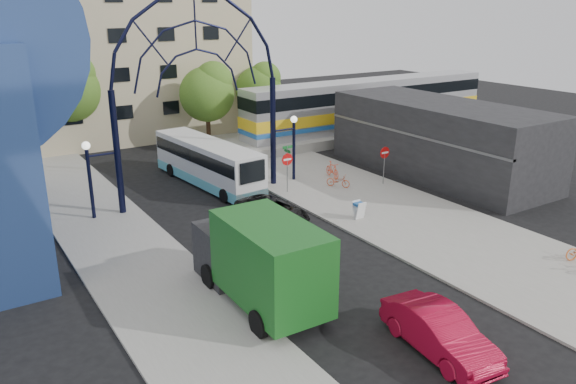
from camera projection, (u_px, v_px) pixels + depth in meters
ground at (346, 291)px, 23.25m from camera, size 120.00×120.00×0.00m
sidewalk_east at (416, 222)px, 30.53m from camera, size 8.00×56.00×0.12m
plaza_west at (145, 273)px, 24.68m from camera, size 5.00×50.00×0.12m
gateway_arch at (197, 55)px, 31.69m from camera, size 13.64×0.44×12.10m
stop_sign at (287, 163)px, 34.65m from camera, size 0.80×0.07×2.50m
do_not_enter_sign at (385, 156)px, 36.24m from camera, size 0.76×0.07×2.48m
street_name_sign at (287, 158)px, 35.29m from camera, size 0.70×0.70×2.80m
sandwich_board at (359, 208)px, 30.65m from camera, size 0.55×0.61×0.99m
commercial_block_east at (440, 139)px, 38.64m from camera, size 6.00×16.00×5.00m
apartment_block at (122, 55)px, 49.93m from camera, size 20.00×12.10×14.00m
train_platform at (369, 131)px, 50.93m from camera, size 32.00×5.00×0.80m
train_car at (370, 103)px, 50.13m from camera, size 25.10×3.05×4.20m
tree_north_a at (209, 91)px, 45.60m from camera, size 4.48×4.48×7.00m
tree_north_b at (68, 86)px, 43.44m from camera, size 5.12×5.12×8.00m
tree_north_c at (260, 87)px, 50.38m from camera, size 4.16×4.16×6.50m
city_bus at (208, 162)px, 36.69m from camera, size 3.23×10.57×2.86m
green_truck at (259, 259)px, 21.97m from camera, size 2.92×7.27×3.64m
black_suv at (272, 211)px, 30.54m from camera, size 2.97×4.90×1.27m
red_sedan at (439, 332)px, 19.01m from camera, size 2.12×4.83×1.54m
bike_near_a at (338, 181)px, 36.05m from camera, size 1.33×1.60×0.82m
bike_near_b at (332, 170)px, 38.03m from camera, size 0.77×1.82×1.06m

